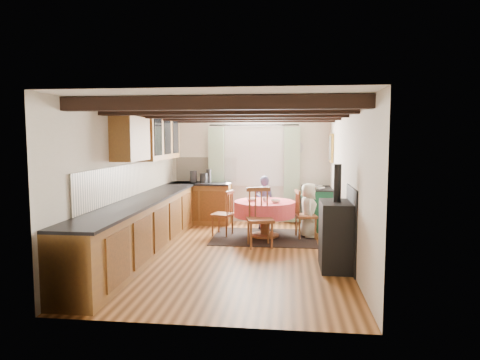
# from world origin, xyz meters

# --- Properties ---
(floor) EXTENTS (3.60, 5.50, 0.00)m
(floor) POSITION_xyz_m (0.00, 0.00, 0.00)
(floor) COLOR #AD6D36
(floor) RESTS_ON ground
(ceiling) EXTENTS (3.60, 5.50, 0.00)m
(ceiling) POSITION_xyz_m (0.00, 0.00, 2.40)
(ceiling) COLOR white
(ceiling) RESTS_ON ground
(wall_back) EXTENTS (3.60, 0.00, 2.40)m
(wall_back) POSITION_xyz_m (0.00, 2.75, 1.20)
(wall_back) COLOR silver
(wall_back) RESTS_ON ground
(wall_front) EXTENTS (3.60, 0.00, 2.40)m
(wall_front) POSITION_xyz_m (0.00, -2.75, 1.20)
(wall_front) COLOR silver
(wall_front) RESTS_ON ground
(wall_left) EXTENTS (0.00, 5.50, 2.40)m
(wall_left) POSITION_xyz_m (-1.80, 0.00, 1.20)
(wall_left) COLOR silver
(wall_left) RESTS_ON ground
(wall_right) EXTENTS (0.00, 5.50, 2.40)m
(wall_right) POSITION_xyz_m (1.80, 0.00, 1.20)
(wall_right) COLOR silver
(wall_right) RESTS_ON ground
(beam_a) EXTENTS (3.60, 0.16, 0.16)m
(beam_a) POSITION_xyz_m (0.00, -2.00, 2.31)
(beam_a) COLOR black
(beam_a) RESTS_ON ceiling
(beam_b) EXTENTS (3.60, 0.16, 0.16)m
(beam_b) POSITION_xyz_m (0.00, -1.00, 2.31)
(beam_b) COLOR black
(beam_b) RESTS_ON ceiling
(beam_c) EXTENTS (3.60, 0.16, 0.16)m
(beam_c) POSITION_xyz_m (0.00, 0.00, 2.31)
(beam_c) COLOR black
(beam_c) RESTS_ON ceiling
(beam_d) EXTENTS (3.60, 0.16, 0.16)m
(beam_d) POSITION_xyz_m (0.00, 1.00, 2.31)
(beam_d) COLOR black
(beam_d) RESTS_ON ceiling
(beam_e) EXTENTS (3.60, 0.16, 0.16)m
(beam_e) POSITION_xyz_m (0.00, 2.00, 2.31)
(beam_e) COLOR black
(beam_e) RESTS_ON ceiling
(splash_left) EXTENTS (0.02, 4.50, 0.55)m
(splash_left) POSITION_xyz_m (-1.78, 0.30, 1.20)
(splash_left) COLOR beige
(splash_left) RESTS_ON wall_left
(splash_back) EXTENTS (1.40, 0.02, 0.55)m
(splash_back) POSITION_xyz_m (-1.00, 2.73, 1.20)
(splash_back) COLOR beige
(splash_back) RESTS_ON wall_back
(base_cabinet_left) EXTENTS (0.60, 5.30, 0.88)m
(base_cabinet_left) POSITION_xyz_m (-1.50, 0.00, 0.44)
(base_cabinet_left) COLOR brown
(base_cabinet_left) RESTS_ON floor
(base_cabinet_back) EXTENTS (1.30, 0.60, 0.88)m
(base_cabinet_back) POSITION_xyz_m (-1.05, 2.45, 0.44)
(base_cabinet_back) COLOR brown
(base_cabinet_back) RESTS_ON floor
(worktop_left) EXTENTS (0.64, 5.30, 0.04)m
(worktop_left) POSITION_xyz_m (-1.48, 0.00, 0.90)
(worktop_left) COLOR black
(worktop_left) RESTS_ON base_cabinet_left
(worktop_back) EXTENTS (1.30, 0.64, 0.04)m
(worktop_back) POSITION_xyz_m (-1.05, 2.43, 0.90)
(worktop_back) COLOR black
(worktop_back) RESTS_ON base_cabinet_back
(wall_cabinet_glass) EXTENTS (0.34, 1.80, 0.90)m
(wall_cabinet_glass) POSITION_xyz_m (-1.63, 1.20, 1.95)
(wall_cabinet_glass) COLOR brown
(wall_cabinet_glass) RESTS_ON wall_left
(wall_cabinet_solid) EXTENTS (0.34, 0.90, 0.70)m
(wall_cabinet_solid) POSITION_xyz_m (-1.63, -0.30, 1.90)
(wall_cabinet_solid) COLOR brown
(wall_cabinet_solid) RESTS_ON wall_left
(window_frame) EXTENTS (1.34, 0.03, 1.54)m
(window_frame) POSITION_xyz_m (0.10, 2.73, 1.60)
(window_frame) COLOR white
(window_frame) RESTS_ON wall_back
(window_pane) EXTENTS (1.20, 0.01, 1.40)m
(window_pane) POSITION_xyz_m (0.10, 2.74, 1.60)
(window_pane) COLOR white
(window_pane) RESTS_ON wall_back
(curtain_left) EXTENTS (0.35, 0.10, 2.10)m
(curtain_left) POSITION_xyz_m (-0.75, 2.65, 1.10)
(curtain_left) COLOR #A9BF9E
(curtain_left) RESTS_ON wall_back
(curtain_right) EXTENTS (0.35, 0.10, 2.10)m
(curtain_right) POSITION_xyz_m (0.95, 2.65, 1.10)
(curtain_right) COLOR #A9BF9E
(curtain_right) RESTS_ON wall_back
(curtain_rod) EXTENTS (2.00, 0.03, 0.03)m
(curtain_rod) POSITION_xyz_m (0.10, 2.65, 2.20)
(curtain_rod) COLOR black
(curtain_rod) RESTS_ON wall_back
(wall_picture) EXTENTS (0.04, 0.50, 0.60)m
(wall_picture) POSITION_xyz_m (1.77, 2.30, 1.70)
(wall_picture) COLOR gold
(wall_picture) RESTS_ON wall_right
(wall_plate) EXTENTS (0.30, 0.02, 0.30)m
(wall_plate) POSITION_xyz_m (1.05, 2.72, 1.70)
(wall_plate) COLOR silver
(wall_plate) RESTS_ON wall_back
(rug) EXTENTS (1.97, 1.53, 0.01)m
(rug) POSITION_xyz_m (0.43, 1.21, 0.01)
(rug) COLOR black
(rug) RESTS_ON floor
(dining_table) EXTENTS (1.17, 1.17, 0.70)m
(dining_table) POSITION_xyz_m (0.43, 1.21, 0.35)
(dining_table) COLOR #F94876
(dining_table) RESTS_ON floor
(chair_near) EXTENTS (0.54, 0.56, 1.04)m
(chair_near) POSITION_xyz_m (0.39, 0.49, 0.52)
(chair_near) COLOR brown
(chair_near) RESTS_ON floor
(chair_left) EXTENTS (0.49, 0.47, 0.90)m
(chair_left) POSITION_xyz_m (-0.40, 1.31, 0.45)
(chair_left) COLOR brown
(chair_left) RESTS_ON floor
(chair_right) EXTENTS (0.48, 0.47, 0.93)m
(chair_right) POSITION_xyz_m (1.21, 1.26, 0.47)
(chair_right) COLOR brown
(chair_right) RESTS_ON floor
(aga_range) EXTENTS (0.62, 0.96, 0.89)m
(aga_range) POSITION_xyz_m (1.47, 2.16, 0.44)
(aga_range) COLOR #134028
(aga_range) RESTS_ON floor
(cast_iron_stove) EXTENTS (0.46, 0.77, 1.54)m
(cast_iron_stove) POSITION_xyz_m (1.58, -0.63, 0.77)
(cast_iron_stove) COLOR black
(cast_iron_stove) RESTS_ON floor
(child_far) EXTENTS (0.44, 0.31, 1.13)m
(child_far) POSITION_xyz_m (0.38, 1.96, 0.56)
(child_far) COLOR #44476F
(child_far) RESTS_ON floor
(child_right) EXTENTS (0.37, 0.53, 1.05)m
(child_right) POSITION_xyz_m (1.27, 1.34, 0.53)
(child_right) COLOR beige
(child_right) RESTS_ON floor
(bowl_a) EXTENTS (0.27, 0.27, 0.05)m
(bowl_a) POSITION_xyz_m (0.18, 1.23, 0.73)
(bowl_a) COLOR silver
(bowl_a) RESTS_ON dining_table
(bowl_b) EXTENTS (0.21, 0.21, 0.06)m
(bowl_b) POSITION_xyz_m (0.64, 1.04, 0.73)
(bowl_b) COLOR silver
(bowl_b) RESTS_ON dining_table
(cup) EXTENTS (0.13, 0.13, 0.09)m
(cup) POSITION_xyz_m (0.43, 1.18, 0.75)
(cup) COLOR silver
(cup) RESTS_ON dining_table
(canister_tall) EXTENTS (0.15, 0.15, 0.27)m
(canister_tall) POSITION_xyz_m (-1.23, 2.42, 1.05)
(canister_tall) COLOR #262628
(canister_tall) RESTS_ON worktop_back
(canister_wide) EXTENTS (0.19, 0.19, 0.21)m
(canister_wide) POSITION_xyz_m (-0.99, 2.44, 1.03)
(canister_wide) COLOR #262628
(canister_wide) RESTS_ON worktop_back
(canister_slim) EXTENTS (0.11, 0.11, 0.30)m
(canister_slim) POSITION_xyz_m (-0.89, 2.45, 1.07)
(canister_slim) COLOR #262628
(canister_slim) RESTS_ON worktop_back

